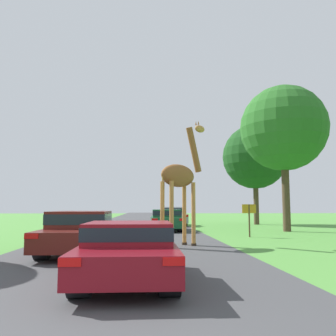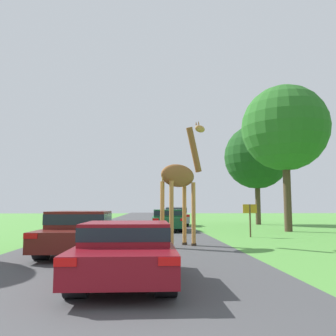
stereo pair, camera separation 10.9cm
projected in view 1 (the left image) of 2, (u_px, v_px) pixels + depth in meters
The scene contains 9 objects.
road at pixel (139, 224), 31.29m from camera, with size 7.74×120.00×0.00m.
giraffe_near_road at pixel (180, 180), 13.76m from camera, with size 2.12×1.98×5.05m.
car_lead_maroon at pixel (129, 249), 7.11m from camera, with size 1.84×3.93×1.18m.
car_queue_right at pixel (174, 216), 28.50m from camera, with size 1.80×4.73×1.46m.
car_queue_left at pixel (166, 219), 22.36m from camera, with size 1.93×4.49×1.32m.
car_far_ahead at pixel (80, 231), 11.56m from camera, with size 1.99×4.79×1.35m.
tree_left_edge at pixel (255, 157), 30.68m from camera, with size 5.54×5.54×8.57m.
tree_centre_back at pixel (284, 129), 22.26m from camera, with size 5.36×5.36×9.08m.
sign_post at pixel (249, 214), 17.69m from camera, with size 0.70×0.08×1.62m.
Camera 1 is at (0.67, -1.73, 1.50)m, focal length 38.00 mm.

